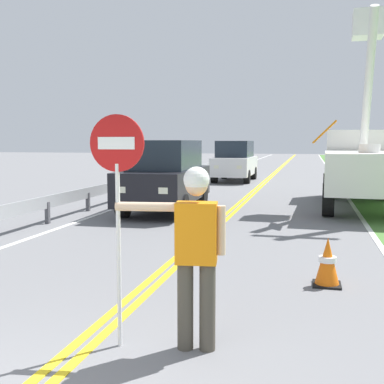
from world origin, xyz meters
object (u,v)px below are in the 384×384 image
Objects in this scene: stop_sign_paddle at (117,178)px; utility_bucket_truck at (362,161)px; flagger_worker at (195,246)px; traffic_cone_lead at (327,263)px; oncoming_suv_nearest at (166,176)px; oncoming_suv_second at (235,161)px.

stop_sign_paddle is 12.31m from utility_bucket_truck.
flagger_worker is 2.95m from traffic_cone_lead.
oncoming_suv_nearest is (-3.07, 9.13, 0.01)m from flagger_worker.
utility_bucket_truck is at bearing 76.98° from flagger_worker.
oncoming_suv_nearest reaches higher than flagger_worker.
utility_bucket_truck is at bearing -58.34° from oncoming_suv_second.
flagger_worker reaches higher than traffic_cone_lead.
oncoming_suv_second is 18.45m from traffic_cone_lead.
traffic_cone_lead is (1.35, 2.53, -0.71)m from flagger_worker.
oncoming_suv_second is at bearing 97.55° from flagger_worker.
stop_sign_paddle is 20.71m from oncoming_suv_second.
flagger_worker is at bearing -118.16° from traffic_cone_lead.
flagger_worker is 20.69m from oncoming_suv_second.
flagger_worker is 0.39× the size of oncoming_suv_nearest.
oncoming_suv_nearest is at bearing 104.00° from stop_sign_paddle.
oncoming_suv_nearest is 6.65× the size of traffic_cone_lead.
stop_sign_paddle reaches higher than flagger_worker.
oncoming_suv_second is (-5.43, 8.80, -0.37)m from utility_bucket_truck.
oncoming_suv_second is (0.35, 11.37, 0.00)m from oncoming_suv_nearest.
utility_bucket_truck is (2.71, 11.71, 0.39)m from flagger_worker.
utility_bucket_truck reaches higher than oncoming_suv_second.
flagger_worker is at bearing 7.54° from stop_sign_paddle.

